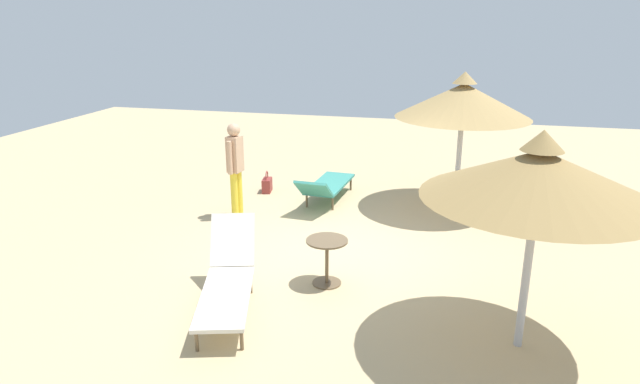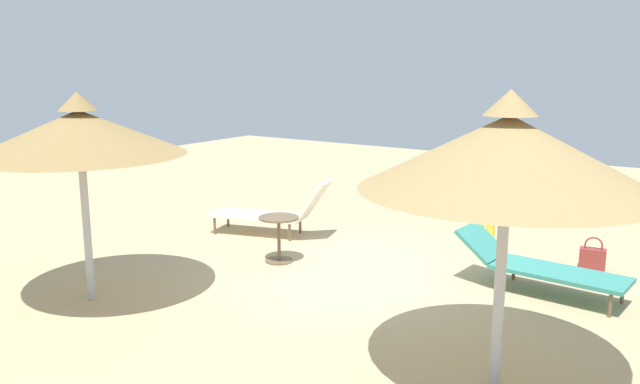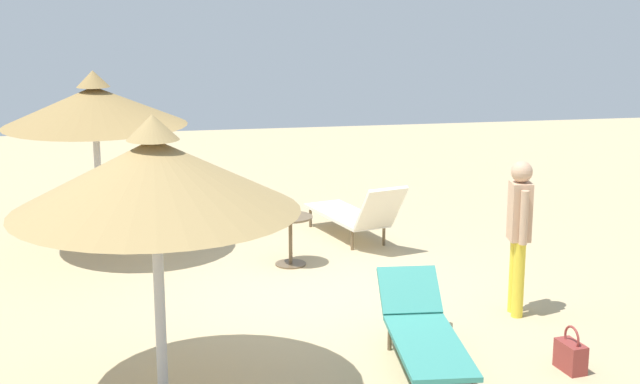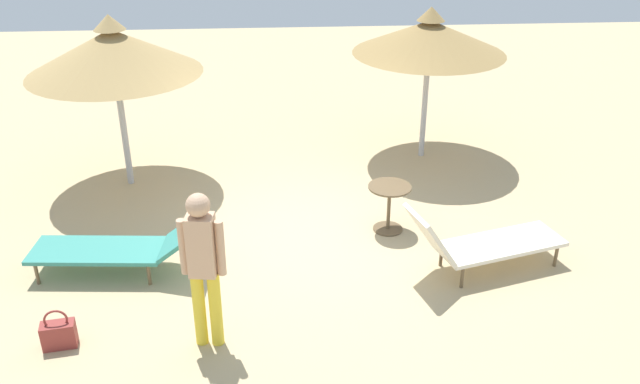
{
  "view_description": "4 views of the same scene",
  "coord_description": "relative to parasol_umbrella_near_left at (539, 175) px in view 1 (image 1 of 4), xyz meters",
  "views": [
    {
      "loc": [
        -8.01,
        -1.61,
        3.63
      ],
      "look_at": [
        -0.09,
        0.33,
        1.0
      ],
      "focal_mm": 31.05,
      "sensor_mm": 36.0,
      "label": 1
    },
    {
      "loc": [
        4.35,
        -7.03,
        2.85
      ],
      "look_at": [
        -0.39,
        -0.08,
        1.12
      ],
      "focal_mm": 35.85,
      "sensor_mm": 36.0,
      "label": 2
    },
    {
      "loc": [
        10.79,
        -1.73,
        3.85
      ],
      "look_at": [
        -0.11,
        0.19,
        1.22
      ],
      "focal_mm": 53.56,
      "sensor_mm": 36.0,
      "label": 3
    },
    {
      "loc": [
        0.33,
        7.96,
        4.67
      ],
      "look_at": [
        -0.18,
        0.48,
        0.87
      ],
      "focal_mm": 37.87,
      "sensor_mm": 36.0,
      "label": 4
    }
  ],
  "objects": [
    {
      "name": "ground",
      "position": [
        2.11,
        2.5,
        -2.09
      ],
      "size": [
        24.0,
        24.0,
        0.1
      ],
      "primitive_type": "cube",
      "color": "tan"
    },
    {
      "name": "parasol_umbrella_near_left",
      "position": [
        0.0,
        0.0,
        0.0
      ],
      "size": [
        2.45,
        2.45,
        2.51
      ],
      "color": "#B2B2B7",
      "rests_on": "ground"
    },
    {
      "name": "parasol_umbrella_far_left",
      "position": [
        4.77,
        0.76,
        0.05
      ],
      "size": [
        2.53,
        2.53,
        2.63
      ],
      "color": "#B2B2B7",
      "rests_on": "ground"
    },
    {
      "name": "lounge_chair_near_right",
      "position": [
        0.03,
        3.56,
        -1.63
      ],
      "size": [
        2.12,
        1.15,
        0.97
      ],
      "color": "silver",
      "rests_on": "ground"
    },
    {
      "name": "lounge_chair_far_right",
      "position": [
        4.42,
        3.3,
        -1.68
      ],
      "size": [
        2.12,
        0.79,
        0.71
      ],
      "color": "teal",
      "rests_on": "ground"
    },
    {
      "name": "person_standing_back",
      "position": [
        3.22,
        4.73,
        -1.02
      ],
      "size": [
        0.46,
        0.25,
        1.77
      ],
      "color": "yellow",
      "rests_on": "ground"
    },
    {
      "name": "handbag",
      "position": [
        4.79,
        4.68,
        -1.88
      ],
      "size": [
        0.37,
        0.23,
        0.46
      ],
      "color": "maroon",
      "rests_on": "ground"
    },
    {
      "name": "side_table_round",
      "position": [
        0.97,
        2.48,
        -1.59
      ],
      "size": [
        0.58,
        0.58,
        0.67
      ],
      "color": "brown",
      "rests_on": "ground"
    }
  ]
}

